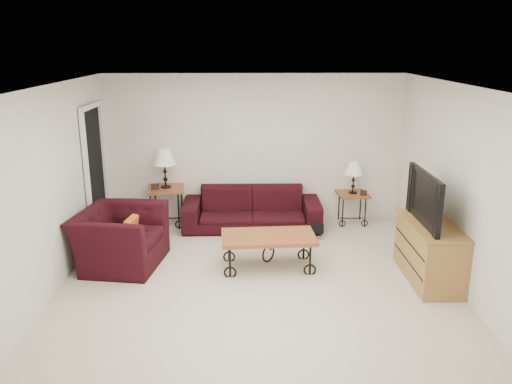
% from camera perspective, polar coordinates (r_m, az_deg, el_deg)
% --- Properties ---
extents(ground, '(5.00, 5.00, 0.00)m').
position_cam_1_polar(ground, '(6.81, 0.10, -9.76)').
color(ground, beige).
rests_on(ground, ground).
extents(wall_back, '(5.00, 0.02, 2.50)m').
position_cam_1_polar(wall_back, '(8.80, -0.20, 4.83)').
color(wall_back, white).
rests_on(wall_back, ground).
extents(wall_front, '(5.00, 0.02, 2.50)m').
position_cam_1_polar(wall_front, '(4.02, 0.80, -9.32)').
color(wall_front, white).
rests_on(wall_front, ground).
extents(wall_left, '(0.02, 5.00, 2.50)m').
position_cam_1_polar(wall_left, '(6.80, -21.47, 0.28)').
color(wall_left, white).
rests_on(wall_left, ground).
extents(wall_right, '(0.02, 5.00, 2.50)m').
position_cam_1_polar(wall_right, '(6.88, 21.40, 0.48)').
color(wall_right, white).
rests_on(wall_right, ground).
extents(ceiling, '(5.00, 5.00, 0.00)m').
position_cam_1_polar(ceiling, '(6.15, 0.12, 11.69)').
color(ceiling, white).
rests_on(ceiling, wall_back).
extents(doorway, '(0.08, 0.94, 2.04)m').
position_cam_1_polar(doorway, '(8.36, -17.32, 1.86)').
color(doorway, black).
rests_on(doorway, ground).
extents(sofa, '(2.26, 0.88, 0.66)m').
position_cam_1_polar(sofa, '(8.57, -0.46, -1.85)').
color(sofa, black).
rests_on(sofa, ground).
extents(side_table_left, '(0.68, 0.68, 0.65)m').
position_cam_1_polar(side_table_left, '(8.84, -9.82, -1.53)').
color(side_table_left, '#9C5D27').
rests_on(side_table_left, ground).
extents(side_table_right, '(0.54, 0.54, 0.54)m').
position_cam_1_polar(side_table_right, '(8.93, 10.53, -1.77)').
color(side_table_right, '#9C5D27').
rests_on(side_table_right, ground).
extents(lamp_left, '(0.42, 0.42, 0.65)m').
position_cam_1_polar(lamp_left, '(8.67, -10.02, 2.58)').
color(lamp_left, black).
rests_on(lamp_left, side_table_left).
extents(lamp_right, '(0.33, 0.33, 0.54)m').
position_cam_1_polar(lamp_right, '(8.79, 10.71, 1.59)').
color(lamp_right, black).
rests_on(lamp_right, side_table_right).
extents(photo_frame_left, '(0.13, 0.06, 0.11)m').
position_cam_1_polar(photo_frame_left, '(8.62, -11.07, 0.57)').
color(photo_frame_left, black).
rests_on(photo_frame_left, side_table_left).
extents(photo_frame_right, '(0.11, 0.03, 0.09)m').
position_cam_1_polar(photo_frame_right, '(8.74, 11.79, -0.09)').
color(photo_frame_right, black).
rests_on(photo_frame_right, side_table_right).
extents(coffee_table, '(1.30, 0.76, 0.47)m').
position_cam_1_polar(coffee_table, '(7.09, 1.37, -6.59)').
color(coffee_table, '#9C5D27').
rests_on(coffee_table, ground).
extents(armchair, '(1.22, 1.35, 0.79)m').
position_cam_1_polar(armchair, '(7.38, -14.76, -4.92)').
color(armchair, black).
rests_on(armchair, ground).
extents(throw_pillow, '(0.14, 0.37, 0.36)m').
position_cam_1_polar(throw_pillow, '(7.25, -13.77, -4.14)').
color(throw_pillow, '#C36019').
rests_on(throw_pillow, armchair).
extents(tv_stand, '(0.54, 1.29, 0.77)m').
position_cam_1_polar(tv_stand, '(7.07, 18.60, -6.23)').
color(tv_stand, '#9D613A').
rests_on(tv_stand, ground).
extents(television, '(0.15, 1.16, 0.67)m').
position_cam_1_polar(television, '(6.83, 18.98, -0.63)').
color(television, black).
rests_on(television, tv_stand).
extents(backpack, '(0.44, 0.40, 0.47)m').
position_cam_1_polar(backpack, '(8.23, 6.52, -3.43)').
color(backpack, black).
rests_on(backpack, ground).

